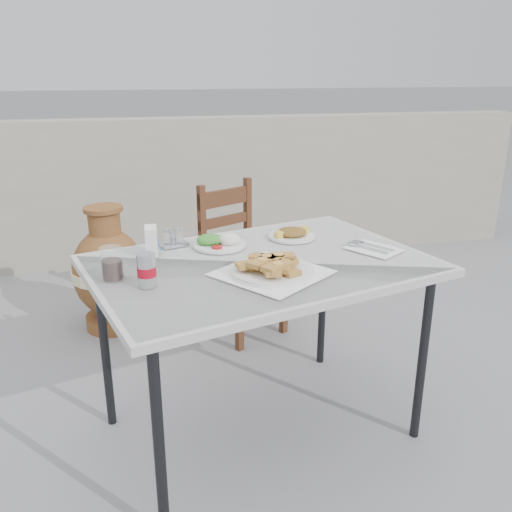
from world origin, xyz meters
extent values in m
plane|color=slate|center=(0.00, 0.00, 0.00)|extent=(80.00, 80.00, 0.00)
cylinder|color=black|center=(-0.38, -0.51, 0.39)|extent=(0.04, 0.04, 0.78)
cylinder|color=black|center=(0.76, -0.19, 0.39)|extent=(0.04, 0.04, 0.78)
cylinder|color=black|center=(-0.58, 0.22, 0.39)|extent=(0.04, 0.04, 0.78)
cylinder|color=black|center=(0.56, 0.53, 0.39)|extent=(0.04, 0.04, 0.78)
cube|color=white|center=(0.09, 0.01, 0.81)|extent=(1.56, 1.26, 0.03)
cube|color=white|center=(0.09, 0.01, 0.83)|extent=(1.51, 1.20, 0.01)
cube|color=white|center=(0.10, -0.14, 0.83)|extent=(0.52, 0.52, 0.00)
cylinder|color=silver|center=(0.10, -0.14, 0.84)|extent=(0.33, 0.33, 0.02)
cylinder|color=silver|center=(0.10, -0.14, 0.84)|extent=(0.34, 0.34, 0.01)
cylinder|color=silver|center=(-0.05, 0.24, 0.84)|extent=(0.24, 0.24, 0.01)
ellipsoid|color=silver|center=(0.00, 0.23, 0.86)|extent=(0.10, 0.10, 0.05)
ellipsoid|color=#297220|center=(-0.09, 0.25, 0.86)|extent=(0.12, 0.11, 0.05)
cylinder|color=#B01213|center=(-0.07, 0.18, 0.85)|extent=(0.05, 0.05, 0.01)
cylinder|color=silver|center=(0.31, 0.30, 0.84)|extent=(0.22, 0.22, 0.01)
ellipsoid|color=#2E6D1B|center=(0.31, 0.30, 0.86)|extent=(0.14, 0.13, 0.04)
cylinder|color=gold|center=(0.24, 0.27, 0.86)|extent=(0.05, 0.04, 0.04)
cylinder|color=gold|center=(0.38, 0.32, 0.86)|extent=(0.05, 0.04, 0.04)
cylinder|color=silver|center=(-0.38, -0.16, 0.89)|extent=(0.07, 0.07, 0.13)
cylinder|color=red|center=(-0.38, -0.16, 0.89)|extent=(0.07, 0.07, 0.04)
cylinder|color=silver|center=(-0.38, -0.16, 0.95)|extent=(0.06, 0.06, 0.00)
cylinder|color=white|center=(-0.50, -0.06, 0.89)|extent=(0.09, 0.09, 0.12)
cylinder|color=black|center=(-0.50, -0.06, 0.87)|extent=(0.08, 0.08, 0.07)
cube|color=white|center=(-0.35, 0.20, 0.89)|extent=(0.05, 0.10, 0.12)
cube|color=blue|center=(-0.32, 0.20, 0.88)|extent=(0.02, 0.05, 0.07)
cube|color=silver|center=(-0.25, 0.30, 0.84)|extent=(0.14, 0.13, 0.01)
cylinder|color=white|center=(-0.28, 0.28, 0.88)|extent=(0.03, 0.03, 0.07)
cylinder|color=white|center=(-0.22, 0.28, 0.88)|extent=(0.03, 0.03, 0.07)
cylinder|color=silver|center=(-0.25, 0.33, 0.87)|extent=(0.03, 0.03, 0.06)
cube|color=white|center=(0.61, 0.05, 0.83)|extent=(0.26, 0.28, 0.00)
cube|color=silver|center=(0.59, 0.03, 0.84)|extent=(0.11, 0.15, 0.00)
ellipsoid|color=silver|center=(0.54, 0.11, 0.84)|extent=(0.04, 0.06, 0.01)
cube|color=silver|center=(0.63, 0.06, 0.84)|extent=(0.10, 0.15, 0.00)
cube|color=silver|center=(0.58, 0.14, 0.84)|extent=(0.05, 0.06, 0.00)
cube|color=#3B1F10|center=(0.14, 0.77, 0.22)|extent=(0.05, 0.05, 0.44)
cube|color=#3B1F10|center=(0.46, 0.93, 0.22)|extent=(0.05, 0.05, 0.44)
cube|color=#3B1F10|center=(-0.02, 1.08, 0.22)|extent=(0.05, 0.05, 0.44)
cube|color=#3B1F10|center=(0.29, 1.24, 0.22)|extent=(0.05, 0.05, 0.44)
cube|color=#5B121D|center=(0.22, 1.01, 0.47)|extent=(0.56, 0.56, 0.05)
cube|color=#3B1F10|center=(-0.02, 1.08, 0.69)|extent=(0.05, 0.05, 0.49)
cube|color=#3B1F10|center=(0.29, 1.24, 0.69)|extent=(0.05, 0.05, 0.49)
cube|color=#3B1F10|center=(0.14, 1.16, 0.84)|extent=(0.36, 0.21, 0.10)
cube|color=#3B1F10|center=(0.14, 1.16, 0.69)|extent=(0.36, 0.21, 0.06)
cylinder|color=brown|center=(-0.59, 1.25, 0.04)|extent=(0.34, 0.34, 0.09)
ellipsoid|color=brown|center=(-0.59, 1.25, 0.38)|extent=(0.45, 0.45, 0.56)
cylinder|color=beige|center=(-0.59, 1.25, 0.38)|extent=(0.46, 0.46, 0.06)
cylinder|color=brown|center=(-0.59, 1.25, 0.69)|extent=(0.19, 0.19, 0.17)
cylinder|color=brown|center=(-0.59, 1.25, 0.78)|extent=(0.24, 0.24, 0.03)
cube|color=gray|center=(0.00, 2.50, 0.60)|extent=(6.00, 0.25, 1.20)
camera|label=1|loc=(-0.40, -2.04, 1.59)|focal=38.00mm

